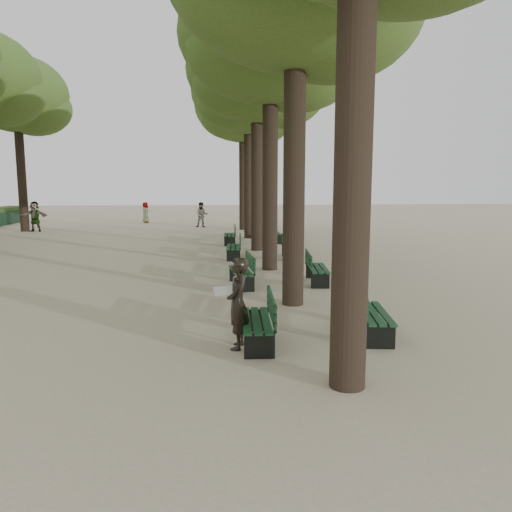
{
  "coord_description": "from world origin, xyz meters",
  "views": [
    {
      "loc": [
        -0.4,
        -8.76,
        2.92
      ],
      "look_at": [
        0.6,
        3.0,
        1.2
      ],
      "focal_mm": 35.0,
      "sensor_mm": 36.0,
      "label": 1
    }
  ],
  "objects": [
    {
      "name": "bench_left_0",
      "position": [
        0.37,
        0.03,
        0.27
      ],
      "size": [
        0.64,
        1.82,
        0.92
      ],
      "color": "black",
      "rests_on": "ground"
    },
    {
      "name": "ground",
      "position": [
        0.0,
        0.0,
        0.0
      ],
      "size": [
        120.0,
        120.0,
        0.0
      ],
      "primitive_type": "plane",
      "color": "#B8AA8B",
      "rests_on": "ground"
    },
    {
      "name": "bench_right_3",
      "position": [
        2.63,
        15.93,
        0.27
      ],
      "size": [
        0.59,
        1.81,
        0.92
      ],
      "color": "black",
      "rests_on": "ground"
    },
    {
      "name": "pedestrian_e",
      "position": [
        -11.3,
        22.8,
        0.93
      ],
      "size": [
        1.75,
        0.58,
        1.85
      ],
      "primitive_type": "imported",
      "rotation": [
        0.0,
        0.0,
        6.16
      ],
      "color": "#262628",
      "rests_on": "ground"
    },
    {
      "name": "tree_central_4",
      "position": [
        1.5,
        18.0,
        7.65
      ],
      "size": [
        6.0,
        6.0,
        9.95
      ],
      "color": "#33261C",
      "rests_on": "ground"
    },
    {
      "name": "tree_central_5",
      "position": [
        1.5,
        23.0,
        7.65
      ],
      "size": [
        6.0,
        6.0,
        9.95
      ],
      "color": "#33261C",
      "rests_on": "ground"
    },
    {
      "name": "bench_right_1",
      "position": [
        2.63,
        5.52,
        0.27
      ],
      "size": [
        0.74,
        1.85,
        0.92
      ],
      "color": "black",
      "rests_on": "ground"
    },
    {
      "name": "pedestrian_b",
      "position": [
        2.66,
        25.82,
        0.79
      ],
      "size": [
        0.87,
        1.01,
        1.58
      ],
      "primitive_type": "imported",
      "rotation": [
        0.0,
        0.0,
        0.93
      ],
      "color": "#262628",
      "rests_on": "ground"
    },
    {
      "name": "tree_central_3",
      "position": [
        1.5,
        13.0,
        7.65
      ],
      "size": [
        6.0,
        6.0,
        9.95
      ],
      "color": "#33261C",
      "rests_on": "ground"
    },
    {
      "name": "tree_far_5",
      "position": [
        -12.0,
        23.0,
        8.14
      ],
      "size": [
        6.0,
        6.0,
        10.45
      ],
      "color": "#33261C",
      "rests_on": "ground"
    },
    {
      "name": "pedestrian_a",
      "position": [
        -1.18,
        24.89,
        0.84
      ],
      "size": [
        0.82,
        0.34,
        1.68
      ],
      "primitive_type": "imported",
      "rotation": [
        0.0,
        0.0,
        0.01
      ],
      "color": "#262628",
      "rests_on": "ground"
    },
    {
      "name": "tree_central_2",
      "position": [
        1.5,
        8.0,
        7.65
      ],
      "size": [
        6.0,
        6.0,
        9.95
      ],
      "color": "#33261C",
      "rests_on": "ground"
    },
    {
      "name": "man_with_map",
      "position": [
        0.0,
        -0.17,
        0.82
      ],
      "size": [
        0.66,
        0.7,
        1.64
      ],
      "color": "black",
      "rests_on": "ground"
    },
    {
      "name": "bench_left_2",
      "position": [
        0.37,
        10.66,
        0.27
      ],
      "size": [
        0.66,
        1.83,
        0.92
      ],
      "color": "black",
      "rests_on": "ground"
    },
    {
      "name": "pedestrian_d",
      "position": [
        -5.46,
        29.09,
        0.77
      ],
      "size": [
        0.51,
        0.81,
        1.54
      ],
      "primitive_type": "imported",
      "rotation": [
        0.0,
        0.0,
        1.86
      ],
      "color": "#262628",
      "rests_on": "ground"
    },
    {
      "name": "pedestrian_c",
      "position": [
        7.76,
        21.14,
        0.89
      ],
      "size": [
        1.07,
        0.85,
        1.77
      ],
      "primitive_type": "imported",
      "rotation": [
        0.0,
        0.0,
        0.56
      ],
      "color": "#262628",
      "rests_on": "ground"
    },
    {
      "name": "bench_left_3",
      "position": [
        0.37,
        15.31,
        0.27
      ],
      "size": [
        0.63,
        1.82,
        0.92
      ],
      "color": "black",
      "rests_on": "ground"
    },
    {
      "name": "bench_right_2",
      "position": [
        2.63,
        10.37,
        0.27
      ],
      "size": [
        0.6,
        1.81,
        0.92
      ],
      "color": "black",
      "rests_on": "ground"
    },
    {
      "name": "bench_right_0",
      "position": [
        2.63,
        0.34,
        0.27
      ],
      "size": [
        0.8,
        1.86,
        0.92
      ],
      "color": "black",
      "rests_on": "ground"
    },
    {
      "name": "bench_left_1",
      "position": [
        0.37,
        5.24,
        0.27
      ],
      "size": [
        0.7,
        1.84,
        0.92
      ],
      "color": "black",
      "rests_on": "ground"
    }
  ]
}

